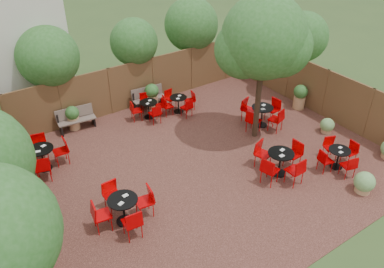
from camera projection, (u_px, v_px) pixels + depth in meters
ground at (203, 164)px, 13.71m from camera, size 80.00×80.00×0.00m
courtyard_paving at (203, 164)px, 13.70m from camera, size 12.00×10.00×0.02m
fence_back at (133, 85)px, 16.63m from camera, size 12.00×0.08×2.00m
fence_left at (15, 213)px, 10.30m from camera, size 0.08×10.00×2.00m
fence_right at (324, 93)px, 16.03m from camera, size 0.08×10.00×2.00m
overhang_foliage at (86, 90)px, 12.35m from camera, size 15.69×10.85×2.69m
courtyard_tree at (264, 42)px, 13.19m from camera, size 2.94×2.87×5.28m
park_bench_left at (76, 118)px, 15.37m from camera, size 1.47×0.61×0.88m
park_bench_right at (148, 97)px, 16.89m from camera, size 1.43×0.57×0.87m
bistro_tables at (194, 145)px, 13.85m from camera, size 9.74×7.99×0.96m
planters at (140, 110)px, 15.66m from camera, size 11.22×4.35×1.13m
low_shrubs at (365, 155)px, 13.56m from camera, size 2.94×3.53×0.70m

